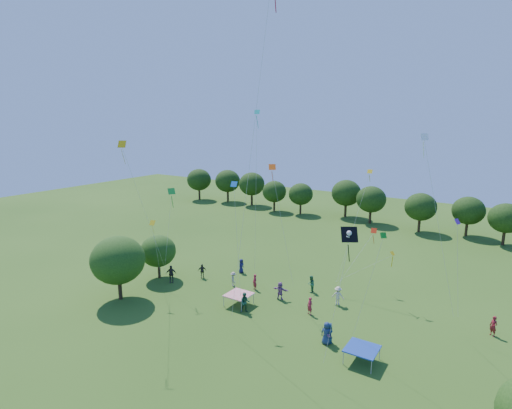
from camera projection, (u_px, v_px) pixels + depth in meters
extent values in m
cylinder|color=#422B19|center=(120.00, 290.00, 38.44)|extent=(0.37, 0.37, 1.81)
ellipsoid|color=#274B15|center=(118.00, 260.00, 37.80)|extent=(5.08, 5.08, 4.57)
cylinder|color=#422B19|center=(159.00, 271.00, 43.68)|extent=(0.30, 0.30, 1.46)
ellipsoid|color=#274B15|center=(158.00, 251.00, 43.19)|extent=(3.82, 3.82, 3.44)
cylinder|color=#422B19|center=(199.00, 195.00, 86.56)|extent=(0.44, 0.44, 2.15)
ellipsoid|color=#1E3A10|center=(199.00, 180.00, 85.88)|extent=(5.17, 5.17, 4.65)
cylinder|color=#422B19|center=(228.00, 196.00, 84.49)|extent=(0.45, 0.45, 2.17)
ellipsoid|color=#1E3A10|center=(228.00, 181.00, 83.80)|extent=(5.22, 5.22, 4.70)
cylinder|color=#422B19|center=(252.00, 200.00, 80.88)|extent=(0.44, 0.44, 2.15)
ellipsoid|color=#1E3A10|center=(252.00, 184.00, 80.20)|extent=(5.17, 5.17, 4.65)
cylinder|color=#422B19|center=(274.00, 206.00, 75.55)|extent=(0.38, 0.38, 1.87)
ellipsoid|color=#1E3A10|center=(274.00, 192.00, 74.95)|extent=(4.48, 4.48, 4.03)
cylinder|color=#422B19|center=(300.00, 209.00, 73.30)|extent=(0.38, 0.38, 1.84)
ellipsoid|color=#1E3A10|center=(301.00, 194.00, 72.71)|extent=(4.42, 4.42, 3.98)
cylinder|color=#422B19|center=(345.00, 211.00, 71.15)|extent=(0.44, 0.44, 2.14)
ellipsoid|color=#1E3A10|center=(346.00, 193.00, 70.47)|extent=(5.14, 5.14, 4.63)
cylinder|color=#422B19|center=(370.00, 217.00, 66.68)|extent=(0.42, 0.42, 2.03)
ellipsoid|color=#1E3A10|center=(371.00, 199.00, 66.04)|extent=(4.86, 4.86, 4.37)
cylinder|color=#422B19|center=(419.00, 226.00, 61.55)|extent=(0.40, 0.40, 1.96)
ellipsoid|color=#1E3A10|center=(421.00, 207.00, 60.93)|extent=(4.71, 4.71, 4.24)
cylinder|color=#422B19|center=(466.00, 230.00, 59.45)|extent=(0.39, 0.39, 1.91)
ellipsoid|color=#1E3A10|center=(468.00, 211.00, 58.84)|extent=(4.59, 4.59, 4.13)
cylinder|color=#422B19|center=(503.00, 238.00, 55.12)|extent=(0.39, 0.39, 1.89)
ellipsoid|color=#1E3A10|center=(506.00, 218.00, 54.52)|extent=(4.54, 4.54, 4.08)
cube|color=red|center=(239.00, 295.00, 37.14)|extent=(2.20, 2.20, 0.08)
cylinder|color=#999999|center=(224.00, 301.00, 36.95)|extent=(0.05, 0.05, 1.10)
cylinder|color=#999999|center=(241.00, 306.00, 35.89)|extent=(0.05, 0.05, 1.10)
cylinder|color=#999999|center=(236.00, 293.00, 38.59)|extent=(0.05, 0.05, 1.10)
cylinder|color=#999999|center=(254.00, 298.00, 37.53)|extent=(0.05, 0.05, 1.10)
cube|color=navy|center=(362.00, 349.00, 28.36)|extent=(2.20, 2.20, 0.08)
cylinder|color=#999999|center=(343.00, 357.00, 28.17)|extent=(0.05, 0.05, 1.10)
cylinder|color=#999999|center=(371.00, 367.00, 27.11)|extent=(0.05, 0.05, 1.10)
cylinder|color=#999999|center=(353.00, 344.00, 29.82)|extent=(0.05, 0.05, 1.10)
cylinder|color=#999999|center=(380.00, 353.00, 28.76)|extent=(0.05, 0.05, 1.10)
imported|color=navy|center=(326.00, 333.00, 30.69)|extent=(0.89, 0.49, 1.80)
imported|color=maroon|center=(493.00, 326.00, 31.86)|extent=(0.74, 0.70, 1.68)
imported|color=#2B6540|center=(311.00, 284.00, 39.97)|extent=(0.66, 0.94, 1.73)
imported|color=beige|center=(338.00, 296.00, 37.27)|extent=(1.24, 0.70, 1.79)
imported|color=#392E2D|center=(171.00, 274.00, 42.36)|extent=(1.17, 1.11, 1.89)
imported|color=#A6619F|center=(326.00, 334.00, 30.96)|extent=(1.26, 1.38, 1.48)
imported|color=navy|center=(329.00, 333.00, 30.91)|extent=(0.86, 0.89, 1.63)
imported|color=maroon|center=(255.00, 282.00, 40.58)|extent=(0.72, 0.63, 1.62)
imported|color=#245639|center=(245.00, 302.00, 35.82)|extent=(1.02, 0.93, 1.84)
imported|color=tan|center=(233.00, 279.00, 41.46)|extent=(1.03, 1.02, 1.53)
imported|color=#36302B|center=(202.00, 271.00, 43.62)|extent=(0.96, 0.95, 1.59)
imported|color=#935692|center=(280.00, 291.00, 38.43)|extent=(1.65, 0.68, 1.73)
imported|color=#1C1A4E|center=(241.00, 266.00, 45.07)|extent=(0.45, 0.81, 1.62)
imported|color=maroon|center=(310.00, 306.00, 35.38)|extent=(0.70, 0.58, 1.60)
cube|color=black|center=(349.00, 234.00, 24.89)|extent=(1.17, 1.02, 0.88)
cube|color=black|center=(349.00, 253.00, 25.19)|extent=(0.12, 0.27, 1.18)
sphere|color=white|center=(349.00, 233.00, 24.82)|extent=(0.32, 0.32, 0.32)
cylinder|color=white|center=(349.00, 237.00, 24.88)|extent=(0.24, 0.45, 0.30)
cylinder|color=white|center=(349.00, 237.00, 24.88)|extent=(0.24, 0.45, 0.30)
cylinder|color=beige|center=(336.00, 303.00, 25.65)|extent=(0.96, 1.10, 8.25)
cylinder|color=beige|center=(250.00, 159.00, 28.92)|extent=(3.63, 0.20, 25.74)
cube|color=#F4570E|center=(272.00, 167.00, 36.76)|extent=(0.76, 0.71, 0.50)
cube|color=#F4570E|center=(272.00, 176.00, 36.98)|extent=(0.10, 0.22, 0.93)
cylinder|color=beige|center=(283.00, 229.00, 37.75)|extent=(2.05, 0.76, 11.16)
cube|color=#E0AB0B|center=(122.00, 144.00, 31.18)|extent=(0.71, 0.59, 0.55)
cube|color=#E0AB0B|center=(123.00, 157.00, 31.43)|extent=(0.14, 0.27, 1.19)
cylinder|color=beige|center=(148.00, 220.00, 36.31)|extent=(3.00, 7.00, 13.57)
cube|color=gold|center=(370.00, 171.00, 38.76)|extent=(0.52, 0.40, 0.36)
cube|color=gold|center=(370.00, 178.00, 38.94)|extent=(0.15, 0.17, 0.73)
cylinder|color=beige|center=(353.00, 228.00, 39.11)|extent=(1.75, 3.06, 10.58)
cube|color=#198B1A|center=(383.00, 235.00, 26.76)|extent=(0.46, 0.45, 0.37)
cylinder|color=beige|center=(368.00, 288.00, 28.33)|extent=(1.85, 0.57, 7.92)
cube|color=#125BB6|center=(234.00, 184.00, 34.70)|extent=(0.63, 0.50, 0.44)
cylinder|color=beige|center=(237.00, 242.00, 35.53)|extent=(0.74, 0.19, 9.98)
cube|color=#691BA5|center=(457.00, 222.00, 31.75)|extent=(0.48, 0.56, 0.40)
cylinder|color=beige|center=(458.00, 271.00, 32.06)|extent=(0.89, 0.72, 7.55)
cube|color=white|center=(425.00, 137.00, 28.62)|extent=(0.59, 0.47, 0.47)
cube|color=white|center=(424.00, 150.00, 28.86)|extent=(0.14, 0.27, 1.16)
cylinder|color=beige|center=(440.00, 234.00, 30.55)|extent=(2.92, 2.85, 14.28)
cube|color=#0AA493|center=(257.00, 112.00, 39.21)|extent=(0.62, 0.53, 0.42)
cube|color=#0AA493|center=(257.00, 122.00, 39.45)|extent=(0.16, 0.29, 1.26)
cylinder|color=beige|center=(256.00, 195.00, 40.82)|extent=(0.08, 0.36, 16.24)
cube|color=red|center=(374.00, 231.00, 40.41)|extent=(0.61, 0.43, 0.46)
cube|color=red|center=(373.00, 239.00, 40.64)|extent=(0.19, 0.23, 1.05)
cylinder|color=beige|center=(356.00, 258.00, 39.64)|extent=(1.94, 4.39, 4.46)
cube|color=yellow|center=(393.00, 253.00, 36.69)|extent=(0.40, 0.50, 0.33)
cube|color=yellow|center=(392.00, 262.00, 36.90)|extent=(0.18, 0.24, 1.08)
cylinder|color=beige|center=(363.00, 269.00, 38.04)|extent=(5.11, 0.97, 3.49)
cube|color=yellow|center=(152.00, 223.00, 38.34)|extent=(0.61, 0.44, 0.46)
cube|color=yellow|center=(153.00, 230.00, 38.52)|extent=(0.14, 0.17, 0.71)
cylinder|color=beige|center=(157.00, 251.00, 39.79)|extent=(0.82, 1.46, 5.76)
cube|color=#198926|center=(171.00, 191.00, 39.28)|extent=(0.73, 0.81, 0.56)
cube|color=#198926|center=(172.00, 202.00, 39.55)|extent=(0.12, 0.29, 1.26)
cylinder|color=beige|center=(168.00, 235.00, 40.27)|extent=(1.05, 0.58, 8.51)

